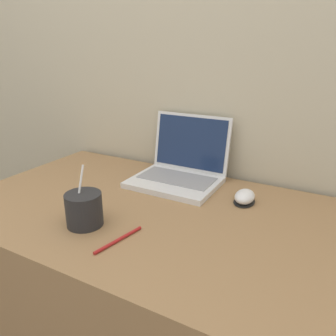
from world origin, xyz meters
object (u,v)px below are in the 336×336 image
Objects in this scene: drink_cup at (84,209)px; pen at (119,240)px; computer_mouse at (245,197)px; laptop at (182,168)px.

pen is at bearing -10.43° from drink_cup.
drink_cup is 1.09× the size of pen.
computer_mouse is at bearing 45.10° from drink_cup.
laptop is at bearing 164.96° from computer_mouse.
drink_cup is at bearing 169.57° from pen.
computer_mouse is at bearing -15.04° from laptop.
laptop is 1.97× the size of pen.
computer_mouse is (0.36, 0.36, -0.03)m from drink_cup.
computer_mouse is 0.44m from pen.
drink_cup is 1.83× the size of computer_mouse.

